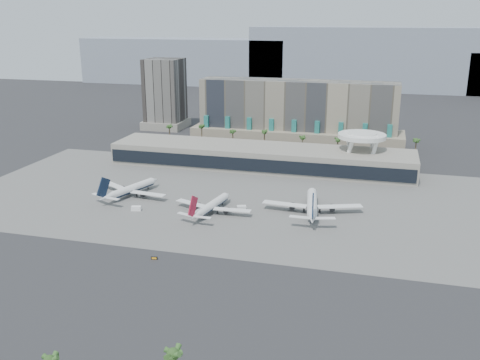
% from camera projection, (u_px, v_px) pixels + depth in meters
% --- Properties ---
extents(ground, '(900.00, 900.00, 0.00)m').
position_uv_depth(ground, '(196.00, 243.00, 202.80)').
color(ground, '#232326').
rests_on(ground, ground).
extents(apron_pad, '(260.00, 130.00, 0.06)m').
position_uv_depth(apron_pad, '(235.00, 197.00, 253.54)').
color(apron_pad, '#5B5B59').
rests_on(apron_pad, ground).
extents(mountain_ridge, '(680.00, 60.00, 70.00)m').
position_uv_depth(mountain_ridge, '(353.00, 63.00, 620.77)').
color(mountain_ridge, gray).
rests_on(mountain_ridge, ground).
extents(hotel, '(140.00, 30.00, 42.00)m').
position_uv_depth(hotel, '(297.00, 119.00, 356.30)').
color(hotel, gray).
rests_on(hotel, ground).
extents(office_tower, '(30.00, 30.00, 52.00)m').
position_uv_depth(office_tower, '(165.00, 98.00, 404.09)').
color(office_tower, black).
rests_on(office_tower, ground).
extents(terminal, '(170.00, 32.50, 14.50)m').
position_uv_depth(terminal, '(261.00, 156.00, 302.23)').
color(terminal, gray).
rests_on(terminal, ground).
extents(saucer_structure, '(26.00, 26.00, 21.89)m').
position_uv_depth(saucer_structure, '(362.00, 139.00, 290.78)').
color(saucer_structure, white).
rests_on(saucer_structure, ground).
extents(palm_row, '(157.80, 2.80, 13.10)m').
position_uv_depth(palm_row, '(284.00, 137.00, 331.77)').
color(palm_row, brown).
rests_on(palm_row, ground).
extents(airliner_left, '(37.20, 38.48, 13.76)m').
position_uv_depth(airliner_left, '(131.00, 189.00, 254.76)').
color(airliner_left, white).
rests_on(airliner_left, ground).
extents(airliner_centre, '(35.97, 37.32, 12.96)m').
position_uv_depth(airliner_centre, '(211.00, 206.00, 232.91)').
color(airliner_centre, white).
rests_on(airliner_centre, ground).
extents(airliner_right, '(43.51, 45.06, 15.60)m').
position_uv_depth(airliner_right, '(312.00, 204.00, 232.76)').
color(airliner_right, white).
rests_on(airliner_right, ground).
extents(service_vehicle_a, '(4.58, 3.05, 2.05)m').
position_uv_depth(service_vehicle_a, '(136.00, 208.00, 236.28)').
color(service_vehicle_a, white).
rests_on(service_vehicle_a, ground).
extents(service_vehicle_b, '(4.55, 3.51, 2.06)m').
position_uv_depth(service_vehicle_b, '(242.00, 208.00, 236.87)').
color(service_vehicle_b, white).
rests_on(service_vehicle_b, ground).
extents(taxiway_sign, '(2.34, 0.75, 1.05)m').
position_uv_depth(taxiway_sign, '(154.00, 258.00, 189.14)').
color(taxiway_sign, black).
rests_on(taxiway_sign, ground).
extents(near_palm_b, '(6.00, 6.00, 15.89)m').
position_uv_depth(near_palm_b, '(173.00, 360.00, 113.00)').
color(near_palm_b, brown).
rests_on(near_palm_b, ground).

